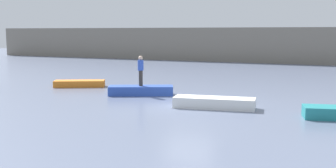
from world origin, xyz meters
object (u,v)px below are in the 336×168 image
(rowboat_orange, at_px, (80,84))
(person_blue_shirt, at_px, (141,69))
(rowboat_blue, at_px, (141,90))
(rowboat_white, at_px, (214,103))

(rowboat_orange, distance_m, person_blue_shirt, 5.50)
(rowboat_orange, xyz_separation_m, person_blue_shirt, (5.18, -1.35, 1.25))
(rowboat_orange, height_order, rowboat_blue, rowboat_blue)
(rowboat_orange, distance_m, rowboat_white, 10.68)
(person_blue_shirt, bearing_deg, rowboat_blue, 0.00)
(rowboat_orange, xyz_separation_m, rowboat_blue, (5.18, -1.35, 0.05))
(rowboat_blue, bearing_deg, rowboat_orange, 139.95)
(rowboat_orange, xyz_separation_m, rowboat_white, (10.12, -3.41, 0.05))
(rowboat_orange, bearing_deg, rowboat_blue, -42.00)
(rowboat_blue, xyz_separation_m, rowboat_white, (4.94, -2.06, -0.00))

